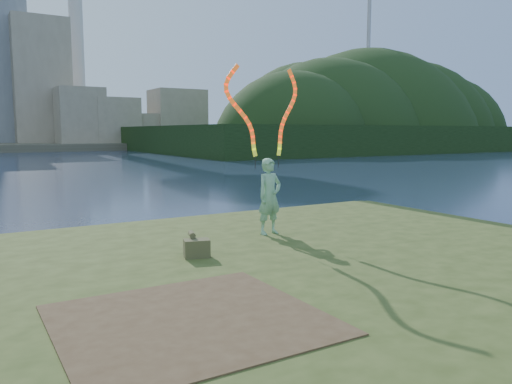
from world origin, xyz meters
TOP-DOWN VIEW (x-y plane):
  - ground at (0.00, 0.00)m, footprint 320.00×320.00m
  - grassy_knoll at (0.00, -2.30)m, footprint 20.00×18.00m
  - dirt_patch at (-2.20, -3.20)m, footprint 3.20×3.00m
  - wooded_hill at (59.57, 59.96)m, footprint 78.00×50.00m
  - woman_with_ribbons at (1.52, 0.84)m, footprint 2.09×0.52m
  - canvas_bag at (-0.82, -0.30)m, footprint 0.54×0.61m

SIDE VIEW (x-z plane):
  - ground at x=0.00m, z-range 0.00..0.00m
  - wooded_hill at x=59.57m, z-range -31.34..31.66m
  - grassy_knoll at x=0.00m, z-range -0.06..0.74m
  - dirt_patch at x=-2.20m, z-range 0.80..0.82m
  - canvas_bag at x=-0.82m, z-range 0.76..1.21m
  - woman_with_ribbons at x=1.52m, z-range 0.13..4.26m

